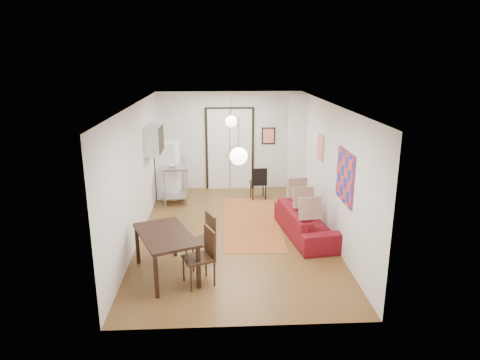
{
  "coord_description": "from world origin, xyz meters",
  "views": [
    {
      "loc": [
        -0.34,
        -8.99,
        3.86
      ],
      "look_at": [
        0.13,
        0.01,
        1.25
      ],
      "focal_mm": 32.0,
      "sensor_mm": 36.0,
      "label": 1
    }
  ],
  "objects_px": {
    "fridge": "(168,170)",
    "dining_table": "(165,238)",
    "kitchen_counter": "(174,176)",
    "dining_chair_near": "(200,235)",
    "sofa": "(307,222)",
    "dining_chair_far": "(198,251)",
    "black_side_chair": "(258,179)",
    "coffee_table": "(293,206)"
  },
  "relations": [
    {
      "from": "sofa",
      "to": "fridge",
      "type": "relative_size",
      "value": 1.4
    },
    {
      "from": "dining_table",
      "to": "dining_chair_near",
      "type": "xyz_separation_m",
      "value": [
        0.6,
        0.45,
        -0.14
      ]
    },
    {
      "from": "dining_chair_near",
      "to": "dining_chair_far",
      "type": "distance_m",
      "value": 0.7
    },
    {
      "from": "fridge",
      "to": "black_side_chair",
      "type": "xyz_separation_m",
      "value": [
        2.51,
        -0.13,
        -0.26
      ]
    },
    {
      "from": "kitchen_counter",
      "to": "black_side_chair",
      "type": "bearing_deg",
      "value": -7.4
    },
    {
      "from": "sofa",
      "to": "black_side_chair",
      "type": "height_order",
      "value": "black_side_chair"
    },
    {
      "from": "sofa",
      "to": "black_side_chair",
      "type": "bearing_deg",
      "value": 8.77
    },
    {
      "from": "dining_table",
      "to": "dining_chair_near",
      "type": "bearing_deg",
      "value": 37.02
    },
    {
      "from": "coffee_table",
      "to": "sofa",
      "type": "bearing_deg",
      "value": -84.19
    },
    {
      "from": "fridge",
      "to": "dining_table",
      "type": "bearing_deg",
      "value": -76.51
    },
    {
      "from": "kitchen_counter",
      "to": "dining_chair_far",
      "type": "distance_m",
      "value": 4.7
    },
    {
      "from": "dining_table",
      "to": "dining_chair_far",
      "type": "xyz_separation_m",
      "value": [
        0.6,
        -0.25,
        -0.14
      ]
    },
    {
      "from": "fridge",
      "to": "dining_table",
      "type": "xyz_separation_m",
      "value": [
        0.44,
        -4.53,
        -0.07
      ]
    },
    {
      "from": "kitchen_counter",
      "to": "dining_table",
      "type": "distance_m",
      "value": 4.39
    },
    {
      "from": "coffee_table",
      "to": "dining_table",
      "type": "relative_size",
      "value": 0.55
    },
    {
      "from": "dining_chair_far",
      "to": "black_side_chair",
      "type": "xyz_separation_m",
      "value": [
        1.48,
        4.65,
        -0.05
      ]
    },
    {
      "from": "sofa",
      "to": "dining_table",
      "type": "relative_size",
      "value": 1.32
    },
    {
      "from": "fridge",
      "to": "kitchen_counter",
      "type": "bearing_deg",
      "value": -32.9
    },
    {
      "from": "dining_table",
      "to": "sofa",
      "type": "bearing_deg",
      "value": 29.35
    },
    {
      "from": "dining_table",
      "to": "dining_chair_far",
      "type": "relative_size",
      "value": 1.67
    },
    {
      "from": "kitchen_counter",
      "to": "dining_chair_far",
      "type": "relative_size",
      "value": 1.39
    },
    {
      "from": "dining_chair_far",
      "to": "black_side_chair",
      "type": "relative_size",
      "value": 1.1
    },
    {
      "from": "fridge",
      "to": "dining_chair_far",
      "type": "height_order",
      "value": "fridge"
    },
    {
      "from": "dining_table",
      "to": "black_side_chair",
      "type": "relative_size",
      "value": 1.84
    },
    {
      "from": "kitchen_counter",
      "to": "fridge",
      "type": "distance_m",
      "value": 0.27
    },
    {
      "from": "coffee_table",
      "to": "kitchen_counter",
      "type": "height_order",
      "value": "kitchen_counter"
    },
    {
      "from": "kitchen_counter",
      "to": "dining_chair_near",
      "type": "height_order",
      "value": "kitchen_counter"
    },
    {
      "from": "kitchen_counter",
      "to": "black_side_chair",
      "type": "height_order",
      "value": "kitchen_counter"
    },
    {
      "from": "sofa",
      "to": "coffee_table",
      "type": "relative_size",
      "value": 2.41
    },
    {
      "from": "coffee_table",
      "to": "kitchen_counter",
      "type": "xyz_separation_m",
      "value": [
        -3.06,
        1.67,
        0.35
      ]
    },
    {
      "from": "sofa",
      "to": "kitchen_counter",
      "type": "distance_m",
      "value": 4.2
    },
    {
      "from": "sofa",
      "to": "black_side_chair",
      "type": "distance_m",
      "value": 2.9
    },
    {
      "from": "coffee_table",
      "to": "black_side_chair",
      "type": "height_order",
      "value": "black_side_chair"
    },
    {
      "from": "dining_table",
      "to": "black_side_chair",
      "type": "distance_m",
      "value": 4.87
    },
    {
      "from": "kitchen_counter",
      "to": "fridge",
      "type": "height_order",
      "value": "fridge"
    },
    {
      "from": "dining_table",
      "to": "black_side_chair",
      "type": "xyz_separation_m",
      "value": [
        2.08,
        4.4,
        -0.19
      ]
    },
    {
      "from": "fridge",
      "to": "dining_chair_near",
      "type": "distance_m",
      "value": 4.22
    },
    {
      "from": "coffee_table",
      "to": "fridge",
      "type": "bearing_deg",
      "value": 150.64
    },
    {
      "from": "fridge",
      "to": "dining_chair_far",
      "type": "distance_m",
      "value": 4.9
    },
    {
      "from": "dining_chair_near",
      "to": "black_side_chair",
      "type": "bearing_deg",
      "value": 136.77
    },
    {
      "from": "kitchen_counter",
      "to": "dining_table",
      "type": "relative_size",
      "value": 0.83
    },
    {
      "from": "kitchen_counter",
      "to": "black_side_chair",
      "type": "relative_size",
      "value": 1.53
    }
  ]
}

